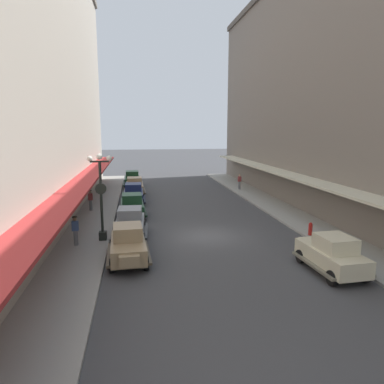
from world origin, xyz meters
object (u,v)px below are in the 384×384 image
object	(u,v)px
parked_car_0	(135,186)
parked_car_4	(130,223)
pedestrian_1	(75,230)
parked_car_1	(132,179)
fire_hydrant	(310,229)
parked_car_5	(134,194)
parked_car_3	(132,205)
pedestrian_0	(90,200)
lamp_post_with_clock	(101,193)
parked_car_6	(332,253)
parked_car_2	(128,243)
pedestrian_2	(239,182)

from	to	relation	value
parked_car_0	parked_car_4	bearing A→B (deg)	-91.04
pedestrian_1	parked_car_0	bearing A→B (deg)	78.60
parked_car_1	fire_hydrant	xyz separation A→B (m)	(11.15, -21.96, -0.38)
parked_car_5	fire_hydrant	bearing A→B (deg)	-47.74
parked_car_3	pedestrian_0	distance (m)	3.99
lamp_post_with_clock	parked_car_1	bearing A→B (deg)	85.63
parked_car_1	parked_car_4	bearing A→B (deg)	-89.96
parked_car_0	parked_car_6	distance (m)	23.86
parked_car_2	parked_car_3	bearing A→B (deg)	89.22
parked_car_0	parked_car_2	size ratio (longest dim) A/B	0.99
fire_hydrant	pedestrian_1	distance (m)	14.19
parked_car_4	pedestrian_1	distance (m)	3.38
parked_car_3	pedestrian_0	xyz separation A→B (m)	(-3.36, 2.15, 0.07)
parked_car_1	parked_car_5	distance (m)	9.90
parked_car_5	pedestrian_1	distance (m)	12.23
parked_car_1	pedestrian_0	world-z (taller)	parked_car_1
parked_car_5	pedestrian_2	bearing A→B (deg)	25.30
pedestrian_1	parked_car_2	bearing A→B (deg)	-40.98
parked_car_5	fire_hydrant	xyz separation A→B (m)	(10.96, -12.06, -0.38)
parked_car_0	fire_hydrant	world-z (taller)	parked_car_0
parked_car_6	parked_car_5	bearing A→B (deg)	118.09
parked_car_1	parked_car_6	distance (m)	28.89
parked_car_1	parked_car_6	size ratio (longest dim) A/B	0.99
parked_car_6	pedestrian_0	size ratio (longest dim) A/B	2.59
parked_car_0	parked_car_3	xyz separation A→B (m)	(-0.19, -9.58, 0.00)
lamp_post_with_clock	pedestrian_2	world-z (taller)	lamp_post_with_clock
parked_car_6	parked_car_0	bearing A→B (deg)	112.64
parked_car_4	pedestrian_2	bearing A→B (deg)	53.40
parked_car_2	fire_hydrant	distance (m)	11.43
parked_car_2	parked_car_6	xyz separation A→B (m)	(9.50, -2.99, 0.00)
parked_car_2	fire_hydrant	world-z (taller)	parked_car_2
parked_car_5	parked_car_4	bearing A→B (deg)	-90.99
parked_car_2	parked_car_1	bearing A→B (deg)	89.94
parked_car_4	parked_car_6	distance (m)	11.81
parked_car_1	pedestrian_2	world-z (taller)	parked_car_1
parked_car_4	parked_car_6	xyz separation A→B (m)	(9.46, -7.07, 0.00)
pedestrian_0	parked_car_4	bearing A→B (deg)	-66.51
parked_car_6	parked_car_3	bearing A→B (deg)	126.99
parked_car_6	lamp_post_with_clock	world-z (taller)	lamp_post_with_clock
parked_car_3	parked_car_0	bearing A→B (deg)	88.88
parked_car_6	pedestrian_0	bearing A→B (deg)	131.10
parked_car_6	lamp_post_with_clock	bearing A→B (deg)	149.97
parked_car_3	parked_car_6	bearing A→B (deg)	-53.01
pedestrian_0	parked_car_3	bearing A→B (deg)	-32.65
pedestrian_0	pedestrian_2	xyz separation A→B (m)	(14.99, 8.25, -0.02)
parked_car_3	parked_car_6	size ratio (longest dim) A/B	0.99
pedestrian_2	parked_car_3	bearing A→B (deg)	-138.21
parked_car_2	lamp_post_with_clock	xyz separation A→B (m)	(-1.57, 3.41, 2.04)
pedestrian_0	parked_car_2	bearing A→B (deg)	-74.45
parked_car_2	pedestrian_1	size ratio (longest dim) A/B	2.58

